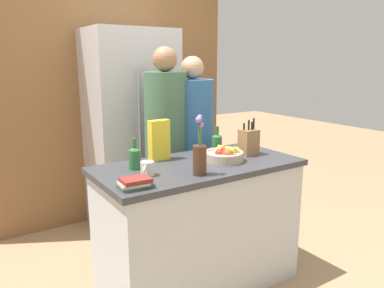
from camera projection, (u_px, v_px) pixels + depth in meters
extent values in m
plane|color=#A37F5B|center=(198.00, 283.00, 2.76)|extent=(14.00, 14.00, 0.00)
cube|color=silver|center=(199.00, 228.00, 2.66)|extent=(1.36, 0.66, 0.88)
cube|color=#38383D|center=(199.00, 166.00, 2.56)|extent=(1.41, 0.69, 0.04)
cube|color=brown|center=(110.00, 91.00, 3.78)|extent=(2.61, 0.12, 2.60)
cube|color=#B7B7BC|center=(132.00, 131.00, 3.60)|extent=(0.79, 0.60, 1.89)
cylinder|color=#B7B7BC|center=(140.00, 126.00, 3.29)|extent=(0.02, 0.02, 1.04)
cylinder|color=tan|center=(224.00, 157.00, 2.62)|extent=(0.27, 0.27, 0.06)
torus|color=tan|center=(224.00, 153.00, 2.61)|extent=(0.27, 0.27, 0.02)
sphere|color=#C64C23|center=(227.00, 154.00, 2.57)|extent=(0.07, 0.07, 0.07)
sphere|color=red|center=(219.00, 154.00, 2.59)|extent=(0.06, 0.06, 0.06)
sphere|color=red|center=(225.00, 151.00, 2.61)|extent=(0.08, 0.08, 0.08)
sphere|color=#C64C23|center=(224.00, 151.00, 2.65)|extent=(0.07, 0.07, 0.07)
cylinder|color=yellow|center=(228.00, 150.00, 2.61)|extent=(0.15, 0.11, 0.03)
cylinder|color=yellow|center=(227.00, 149.00, 2.59)|extent=(0.07, 0.14, 0.03)
cube|color=olive|center=(248.00, 142.00, 2.78)|extent=(0.13, 0.11, 0.19)
cylinder|color=black|center=(244.00, 127.00, 2.74)|extent=(0.01, 0.01, 0.06)
cylinder|color=black|center=(249.00, 126.00, 2.73)|extent=(0.01, 0.01, 0.08)
cylinder|color=black|center=(252.00, 126.00, 2.75)|extent=(0.01, 0.01, 0.07)
cylinder|color=black|center=(254.00, 124.00, 2.77)|extent=(0.01, 0.01, 0.09)
cylinder|color=#4C2D1E|center=(200.00, 160.00, 2.29)|extent=(0.08, 0.08, 0.18)
cylinder|color=#477538|center=(201.00, 135.00, 2.25)|extent=(0.01, 0.02, 0.13)
sphere|color=#9966B2|center=(202.00, 124.00, 2.24)|extent=(0.03, 0.03, 0.03)
cylinder|color=#477538|center=(200.00, 131.00, 2.25)|extent=(0.01, 0.01, 0.17)
sphere|color=#9966B2|center=(200.00, 117.00, 2.23)|extent=(0.03, 0.03, 0.03)
cylinder|color=#477538|center=(199.00, 133.00, 2.25)|extent=(0.01, 0.02, 0.16)
sphere|color=#9966B2|center=(198.00, 119.00, 2.23)|extent=(0.03, 0.03, 0.03)
cylinder|color=#477538|center=(199.00, 133.00, 2.24)|extent=(0.01, 0.02, 0.16)
sphere|color=#9966B2|center=(199.00, 120.00, 2.22)|extent=(0.04, 0.04, 0.04)
cylinder|color=#477538|center=(201.00, 136.00, 2.25)|extent=(0.02, 0.01, 0.13)
sphere|color=#9966B2|center=(201.00, 125.00, 2.23)|extent=(0.03, 0.03, 0.03)
cube|color=yellow|center=(159.00, 140.00, 2.62)|extent=(0.15, 0.07, 0.28)
cylinder|color=silver|center=(147.00, 169.00, 2.28)|extent=(0.08, 0.08, 0.09)
torus|color=silver|center=(145.00, 170.00, 2.23)|extent=(0.05, 0.05, 0.06)
cube|color=#3D6047|center=(136.00, 186.00, 2.07)|extent=(0.18, 0.13, 0.02)
cube|color=#B7A88E|center=(134.00, 184.00, 2.06)|extent=(0.17, 0.13, 0.02)
cube|color=maroon|center=(136.00, 180.00, 2.06)|extent=(0.17, 0.13, 0.02)
cylinder|color=#286633|center=(135.00, 160.00, 2.41)|extent=(0.08, 0.08, 0.13)
cone|color=#286633|center=(134.00, 148.00, 2.40)|extent=(0.08, 0.08, 0.02)
cylinder|color=#286633|center=(134.00, 142.00, 2.39)|extent=(0.03, 0.03, 0.05)
cylinder|color=#286633|center=(217.00, 145.00, 2.84)|extent=(0.08, 0.08, 0.13)
cone|color=#286633|center=(217.00, 135.00, 2.82)|extent=(0.08, 0.08, 0.02)
cylinder|color=#286633|center=(217.00, 130.00, 2.81)|extent=(0.03, 0.03, 0.05)
cube|color=#383842|center=(167.00, 201.00, 3.24)|extent=(0.28, 0.20, 0.83)
cylinder|color=#42664C|center=(166.00, 114.00, 3.07)|extent=(0.35, 0.35, 0.69)
sphere|color=#996B4C|center=(165.00, 59.00, 2.98)|extent=(0.20, 0.20, 0.20)
cube|color=#383842|center=(192.00, 198.00, 3.36)|extent=(0.33, 0.29, 0.79)
cylinder|color=#2D6093|center=(192.00, 118.00, 3.20)|extent=(0.36, 0.36, 0.66)
sphere|color=tan|center=(192.00, 68.00, 3.10)|extent=(0.19, 0.19, 0.19)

